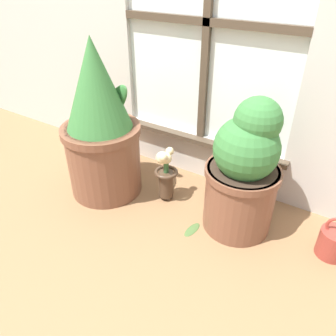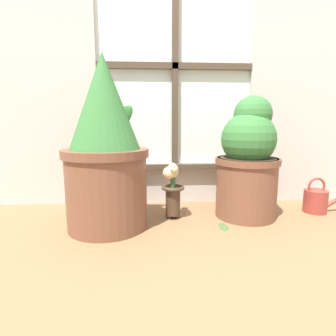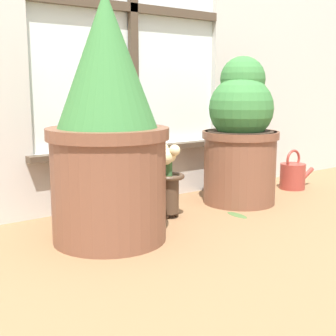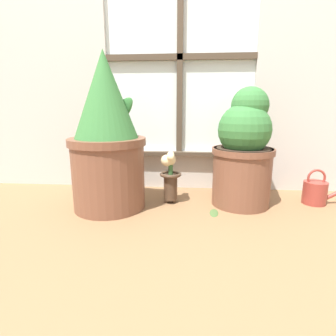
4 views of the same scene
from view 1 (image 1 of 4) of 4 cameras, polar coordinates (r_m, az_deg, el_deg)
name	(u,v)px [view 1 (image 1 of 4)]	position (r m, az deg, el deg)	size (l,w,h in m)	color
ground_plane	(146,226)	(1.56, -3.91, -10.05)	(10.00, 10.00, 0.00)	olive
potted_plant_left	(101,127)	(1.64, -11.67, 6.95)	(0.39, 0.39, 0.79)	brown
potted_plant_right	(244,172)	(1.43, 13.04, -0.73)	(0.33, 0.33, 0.63)	brown
flower_vase	(166,173)	(1.63, -0.42, -0.88)	(0.12, 0.12, 0.29)	#473323
watering_can	(334,242)	(1.55, 26.94, -11.49)	(0.22, 0.12, 0.20)	#99382D
fallen_leaf	(192,229)	(1.54, 4.23, -10.57)	(0.05, 0.11, 0.01)	#476633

